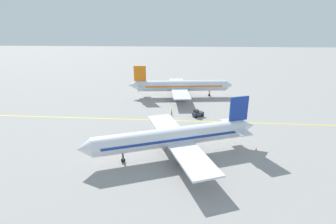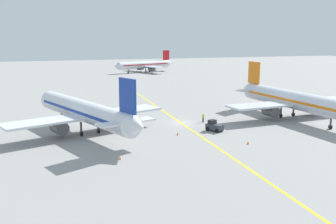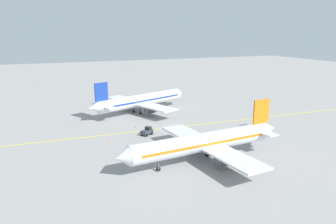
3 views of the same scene
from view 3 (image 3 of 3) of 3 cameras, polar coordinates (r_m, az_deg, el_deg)
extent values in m
plane|color=gray|center=(84.03, 0.58, -2.74)|extent=(400.00, 400.00, 0.00)
cube|color=yellow|center=(84.02, 0.58, -2.73)|extent=(3.62, 119.97, 0.01)
cylinder|color=silver|center=(99.19, -4.57, 2.06)|extent=(13.88, 29.36, 3.60)
cone|color=silver|center=(109.86, 2.03, 3.24)|extent=(4.04, 3.45, 3.42)
cone|color=silver|center=(89.97, -12.77, 0.73)|extent=(3.92, 3.88, 3.06)
cube|color=#193899|center=(99.16, -4.57, 2.14)|extent=(12.87, 26.56, 0.50)
cube|color=silver|center=(98.73, -5.01, 1.57)|extent=(28.05, 14.68, 0.36)
cylinder|color=#4C4C51|center=(102.88, -6.73, 1.31)|extent=(3.18, 3.77, 2.20)
cylinder|color=#4C4C51|center=(95.23, -3.13, 0.37)|extent=(3.18, 3.77, 2.20)
cube|color=#193899|center=(90.45, -11.55, 3.45)|extent=(1.74, 3.87, 5.00)
cube|color=silver|center=(91.47, -11.17, 1.09)|extent=(9.27, 5.40, 0.24)
cylinder|color=#4C4C51|center=(105.83, -0.50, 1.52)|extent=(0.36, 0.36, 2.00)
cylinder|color=black|center=(106.05, -0.50, 0.99)|extent=(0.54, 0.85, 0.80)
cylinder|color=#4C4C51|center=(99.74, -6.02, 0.68)|extent=(0.36, 0.36, 2.00)
cylinder|color=black|center=(99.97, -6.00, 0.12)|extent=(0.54, 0.85, 0.80)
cylinder|color=#4C4C51|center=(97.28, -4.87, 0.37)|extent=(0.36, 0.36, 2.00)
cylinder|color=black|center=(97.51, -4.86, -0.20)|extent=(0.54, 0.85, 0.80)
cylinder|color=silver|center=(61.91, 6.27, -5.25)|extent=(6.46, 30.21, 3.60)
cone|color=silver|center=(54.84, -7.95, -7.86)|extent=(3.63, 2.72, 3.42)
cone|color=silver|center=(72.11, 17.16, -2.78)|extent=(3.33, 3.28, 3.06)
cube|color=orange|center=(61.86, 6.28, -5.12)|extent=(6.22, 27.22, 0.50)
cube|color=silver|center=(62.69, 7.01, -5.72)|extent=(28.37, 7.87, 0.36)
cylinder|color=#4C4C51|center=(59.41, 9.79, -8.24)|extent=(2.50, 3.40, 2.20)
cylinder|color=#4C4C51|center=(67.00, 4.51, -5.49)|extent=(2.50, 3.40, 2.20)
cube|color=orange|center=(69.38, 15.94, 0.08)|extent=(0.74, 4.02, 5.00)
cube|color=silver|center=(70.04, 15.44, -3.06)|extent=(9.19, 3.25, 0.24)
cylinder|color=#4C4C51|center=(58.16, -1.71, -8.98)|extent=(0.36, 0.36, 2.00)
cylinder|color=black|center=(58.55, -1.70, -9.88)|extent=(0.36, 0.82, 0.80)
cylinder|color=#4C4C51|center=(62.63, 8.57, -7.43)|extent=(0.36, 0.36, 2.00)
cylinder|color=black|center=(62.99, 8.54, -8.28)|extent=(0.36, 0.82, 0.80)
cylinder|color=#4C4C51|center=(65.03, 6.88, -6.56)|extent=(0.36, 0.36, 2.00)
cylinder|color=black|center=(65.38, 6.85, -7.38)|extent=(0.36, 0.82, 0.80)
cube|color=#333842|center=(78.00, -3.71, -3.47)|extent=(2.81, 3.35, 0.90)
cube|color=black|center=(78.17, -3.46, -2.81)|extent=(1.66, 1.59, 0.70)
sphere|color=orange|center=(78.05, -3.46, -2.51)|extent=(0.16, 0.16, 0.16)
cylinder|color=black|center=(79.31, -3.66, -3.51)|extent=(0.57, 0.73, 0.70)
cylinder|color=black|center=(78.38, -2.82, -3.71)|extent=(0.57, 0.73, 0.70)
cylinder|color=black|center=(77.91, -4.59, -3.85)|extent=(0.57, 0.73, 0.70)
cylinder|color=black|center=(76.97, -3.75, -4.06)|extent=(0.57, 0.73, 0.70)
cylinder|color=#23232D|center=(79.85, 1.43, -3.31)|extent=(0.16, 0.16, 0.85)
cylinder|color=#23232D|center=(79.97, 1.31, -3.28)|extent=(0.16, 0.16, 0.85)
cube|color=#CCD819|center=(79.70, 1.37, -2.80)|extent=(0.42, 0.36, 0.60)
cylinder|color=#CCD819|center=(79.56, 1.51, -2.83)|extent=(0.10, 0.10, 0.55)
cylinder|color=#CCD819|center=(79.84, 1.24, -2.77)|extent=(0.10, 0.10, 0.55)
sphere|color=tan|center=(79.58, 1.37, -2.51)|extent=(0.22, 0.22, 0.22)
cone|color=orange|center=(84.45, -5.73, -2.53)|extent=(0.32, 0.32, 0.55)
cone|color=orange|center=(74.50, -10.15, -4.92)|extent=(0.32, 0.32, 0.55)
cone|color=orange|center=(93.42, -13.82, -1.27)|extent=(0.32, 0.32, 0.55)
camera|label=1|loc=(140.71, -11.43, 13.95)|focal=28.00mm
camera|label=2|loc=(105.77, -43.59, 6.07)|focal=42.00mm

